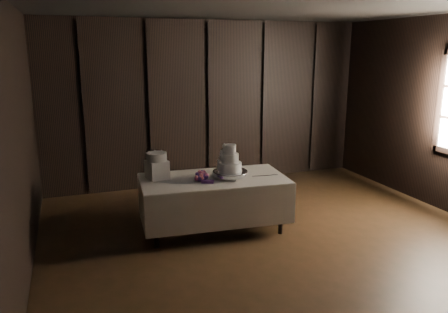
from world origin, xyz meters
TOP-DOWN VIEW (x-y plane):
  - room at (0.00, 0.00)m, footprint 6.08×7.08m
  - display_table at (-0.66, 1.27)m, footprint 2.07×1.19m
  - cake_stand at (-0.44, 1.22)m, footprint 0.59×0.59m
  - wedding_cake at (-0.46, 1.20)m, footprint 0.35×0.31m
  - bouquet at (-0.85, 1.21)m, footprint 0.39×0.44m
  - box_pedestal at (-1.39, 1.51)m, footprint 0.31×0.31m
  - small_cake at (-1.39, 1.51)m, footprint 0.35×0.35m
  - cake_knife at (-0.00, 1.12)m, footprint 0.37×0.08m

SIDE VIEW (x-z plane):
  - display_table at x=-0.66m, z-range 0.04..0.80m
  - cake_knife at x=0.00m, z-range 0.76..0.77m
  - cake_stand at x=-0.44m, z-range 0.76..0.85m
  - bouquet at x=-0.85m, z-range 0.73..0.90m
  - box_pedestal at x=-1.39m, z-range 0.76..1.01m
  - wedding_cake at x=-0.46m, z-range 0.81..1.19m
  - small_cake at x=-1.39m, z-range 1.01..1.12m
  - room at x=0.00m, z-range -0.04..3.04m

